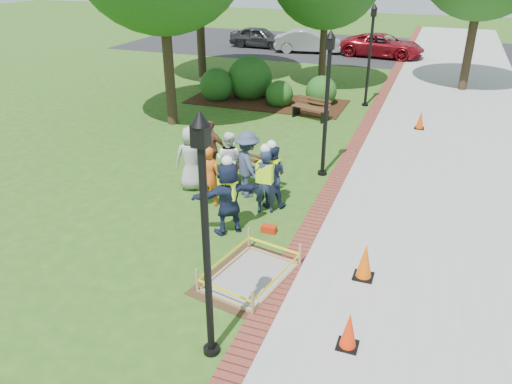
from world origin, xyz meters
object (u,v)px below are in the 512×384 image
(wet_concrete_pad, at_px, (251,269))
(hivis_worker_b, at_px, (265,179))
(hivis_worker_a, at_px, (228,195))
(hivis_worker_c, at_px, (271,174))
(cone_front, at_px, (349,331))
(lamp_near, at_px, (205,226))
(bench_near, at_px, (251,177))

(wet_concrete_pad, relative_size, hivis_worker_b, 1.38)
(hivis_worker_a, distance_m, hivis_worker_c, 1.73)
(cone_front, height_order, lamp_near, lamp_near)
(cone_front, height_order, hivis_worker_a, hivis_worker_a)
(bench_near, xyz_separation_m, lamp_near, (1.72, -6.43, 2.19))
(wet_concrete_pad, bearing_deg, cone_front, -29.38)
(cone_front, height_order, hivis_worker_b, hivis_worker_b)
(hivis_worker_c, bearing_deg, wet_concrete_pad, -78.27)
(wet_concrete_pad, relative_size, cone_front, 3.56)
(cone_front, distance_m, hivis_worker_b, 5.19)
(wet_concrete_pad, xyz_separation_m, cone_front, (2.28, -1.28, 0.12))
(cone_front, distance_m, hivis_worker_a, 4.58)
(bench_near, height_order, cone_front, bench_near)
(wet_concrete_pad, height_order, lamp_near, lamp_near)
(lamp_near, bearing_deg, hivis_worker_b, 99.38)
(wet_concrete_pad, bearing_deg, hivis_worker_a, 126.09)
(cone_front, bearing_deg, wet_concrete_pad, 150.62)
(hivis_worker_a, bearing_deg, hivis_worker_b, 69.53)
(wet_concrete_pad, relative_size, hivis_worker_a, 1.31)
(bench_near, height_order, hivis_worker_a, hivis_worker_a)
(wet_concrete_pad, bearing_deg, bench_near, 110.60)
(hivis_worker_b, bearing_deg, cone_front, -54.45)
(cone_front, bearing_deg, hivis_worker_c, 122.93)
(hivis_worker_a, xyz_separation_m, hivis_worker_c, (0.51, 1.66, -0.06))
(bench_near, relative_size, hivis_worker_a, 0.89)
(wet_concrete_pad, xyz_separation_m, hivis_worker_b, (-0.72, 2.91, 0.70))
(cone_front, bearing_deg, hivis_worker_a, 139.95)
(bench_near, relative_size, hivis_worker_c, 0.95)
(bench_near, height_order, hivis_worker_c, hivis_worker_c)
(lamp_near, relative_size, hivis_worker_b, 2.26)
(cone_front, relative_size, hivis_worker_a, 0.37)
(bench_near, bearing_deg, lamp_near, -75.05)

